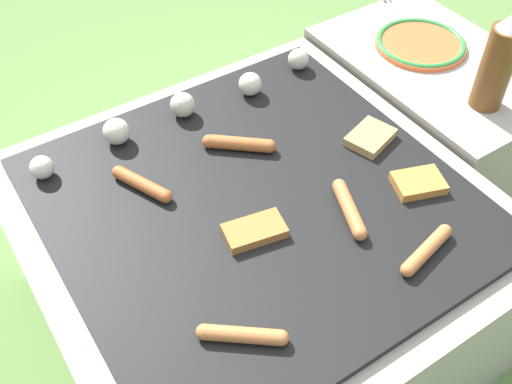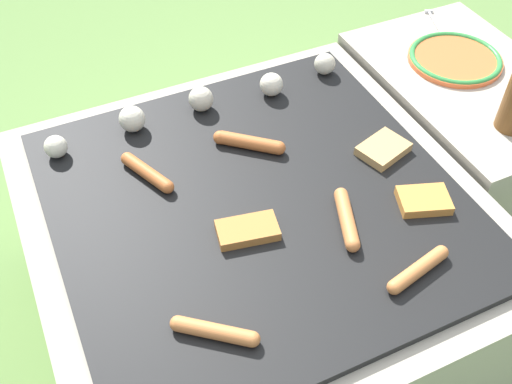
# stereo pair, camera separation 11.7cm
# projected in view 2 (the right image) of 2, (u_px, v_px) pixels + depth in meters

# --- Properties ---
(ground_plane) EXTENTS (14.00, 14.00, 0.00)m
(ground_plane) POSITION_uv_depth(u_px,v_px,m) (256.00, 320.00, 1.52)
(ground_plane) COLOR #608442
(grill) EXTENTS (0.89, 0.89, 0.45)m
(grill) POSITION_uv_depth(u_px,v_px,m) (256.00, 267.00, 1.35)
(grill) COLOR #A89E8C
(grill) RESTS_ON ground_plane
(side_ledge) EXTENTS (0.40, 0.62, 0.45)m
(side_ledge) POSITION_uv_depth(u_px,v_px,m) (451.00, 145.00, 1.63)
(side_ledge) COLOR #A89E8C
(side_ledge) RESTS_ON ground_plane
(sausage_front_left) EXTENTS (0.07, 0.15, 0.03)m
(sausage_front_left) POSITION_uv_depth(u_px,v_px,m) (347.00, 219.00, 1.13)
(sausage_front_left) COLOR #C6753D
(sausage_front_left) RESTS_ON grill
(sausage_back_left) EXTENTS (0.13, 0.11, 0.03)m
(sausage_back_left) POSITION_uv_depth(u_px,v_px,m) (250.00, 143.00, 1.28)
(sausage_back_left) COLOR #B7602D
(sausage_back_left) RESTS_ON grill
(sausage_front_center) EXTENTS (0.13, 0.10, 0.03)m
(sausage_front_center) POSITION_uv_depth(u_px,v_px,m) (215.00, 331.00, 0.97)
(sausage_front_center) COLOR #C6753D
(sausage_front_center) RESTS_ON grill
(sausage_mid_right) EXTENTS (0.08, 0.14, 0.03)m
(sausage_mid_right) POSITION_uv_depth(u_px,v_px,m) (147.00, 172.00, 1.22)
(sausage_mid_right) COLOR #B7602D
(sausage_mid_right) RESTS_ON grill
(sausage_front_right) EXTENTS (0.15, 0.05, 0.03)m
(sausage_front_right) POSITION_uv_depth(u_px,v_px,m) (418.00, 269.00, 1.05)
(sausage_front_right) COLOR #C6753D
(sausage_front_right) RESTS_ON grill
(bread_slice_left) EXTENTS (0.12, 0.08, 0.02)m
(bread_slice_left) POSITION_uv_depth(u_px,v_px,m) (248.00, 230.00, 1.12)
(bread_slice_left) COLOR #B27033
(bread_slice_left) RESTS_ON grill
(bread_slice_center) EXTENTS (0.12, 0.10, 0.02)m
(bread_slice_center) POSITION_uv_depth(u_px,v_px,m) (424.00, 200.00, 1.17)
(bread_slice_center) COLOR #D18438
(bread_slice_center) RESTS_ON grill
(bread_slice_right) EXTENTS (0.12, 0.10, 0.02)m
(bread_slice_right) POSITION_uv_depth(u_px,v_px,m) (383.00, 149.00, 1.27)
(bread_slice_right) COLOR tan
(bread_slice_right) RESTS_ON grill
(mushroom_row) EXTENTS (0.71, 0.08, 0.06)m
(mushroom_row) POSITION_uv_depth(u_px,v_px,m) (204.00, 100.00, 1.36)
(mushroom_row) COLOR beige
(mushroom_row) RESTS_ON grill
(plate_colorful) EXTENTS (0.23, 0.23, 0.02)m
(plate_colorful) POSITION_uv_depth(u_px,v_px,m) (455.00, 58.00, 1.51)
(plate_colorful) COLOR orange
(plate_colorful) RESTS_ON side_ledge
(fork_utensil) EXTENTS (0.07, 0.17, 0.01)m
(fork_utensil) POSITION_uv_depth(u_px,v_px,m) (437.00, 25.00, 1.63)
(fork_utensil) COLOR silver
(fork_utensil) RESTS_ON side_ledge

